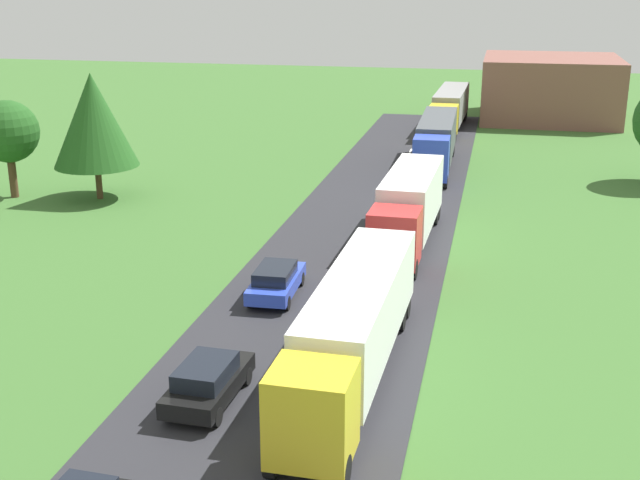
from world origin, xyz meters
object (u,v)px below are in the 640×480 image
(car_fourth, at_px, (208,381))
(tree_maple, at_px, (94,120))
(truck_third, at_px, (409,205))
(truck_fourth, at_px, (436,140))
(tree_elm, at_px, (8,132))
(truck_second, at_px, (354,325))
(distant_building, at_px, (550,88))
(car_fifth, at_px, (276,280))
(truck_fifth, at_px, (450,107))

(car_fourth, height_order, tree_maple, tree_maple)
(car_fourth, bearing_deg, truck_third, 76.38)
(truck_fourth, xyz_separation_m, tree_maple, (-20.93, -13.55, 3.01))
(tree_maple, bearing_deg, tree_elm, -171.11)
(truck_second, bearing_deg, distant_building, 81.24)
(tree_maple, distance_m, tree_elm, 5.83)
(tree_elm, bearing_deg, distant_building, 47.89)
(truck_third, xyz_separation_m, car_fifth, (-4.97, -9.25, -1.36))
(truck_third, xyz_separation_m, tree_elm, (-26.71, 4.41, 2.17))
(truck_fifth, relative_size, tree_elm, 2.26)
(truck_fifth, height_order, tree_maple, tree_maple)
(truck_second, height_order, truck_fifth, truck_second)
(truck_third, height_order, truck_fourth, truck_third)
(truck_fourth, xyz_separation_m, car_fourth, (-4.57, -38.07, -1.33))
(car_fifth, bearing_deg, tree_maple, 137.81)
(truck_fourth, relative_size, distant_building, 0.99)
(truck_fifth, xyz_separation_m, car_fourth, (-4.45, -55.42, -1.27))
(car_fifth, bearing_deg, distant_building, 75.12)
(car_fifth, xyz_separation_m, tree_maple, (-16.05, 14.55, 4.36))
(truck_fourth, xyz_separation_m, distant_building, (9.32, 25.33, 0.93))
(car_fourth, height_order, tree_elm, tree_elm)
(truck_third, height_order, car_fourth, truck_third)
(truck_second, height_order, distant_building, distant_building)
(tree_elm, xyz_separation_m, distant_building, (35.95, 39.76, -1.25))
(truck_fourth, height_order, tree_elm, tree_elm)
(truck_fourth, xyz_separation_m, car_fifth, (-4.88, -28.10, -1.35))
(car_fourth, height_order, car_fifth, car_fourth)
(tree_maple, bearing_deg, car_fifth, -42.19)
(truck_third, height_order, car_fifth, truck_third)
(truck_fifth, xyz_separation_m, distant_building, (9.44, 7.98, 1.00))
(truck_third, xyz_separation_m, distant_building, (9.23, 44.17, 0.92))
(car_fourth, distance_m, tree_elm, 32.52)
(truck_fourth, distance_m, tree_elm, 30.37)
(truck_fourth, bearing_deg, car_fifth, -99.85)
(car_fifth, relative_size, tree_maple, 0.56)
(car_fourth, bearing_deg, truck_fifth, 85.41)
(truck_fourth, relative_size, truck_fifth, 0.93)
(truck_third, height_order, tree_elm, tree_elm)
(truck_third, distance_m, car_fifth, 10.59)
(car_fourth, bearing_deg, tree_maple, 123.70)
(distant_building, bearing_deg, truck_fourth, -110.20)
(truck_fourth, bearing_deg, tree_elm, -151.53)
(truck_fourth, distance_m, truck_fifth, 17.34)
(truck_fourth, distance_m, car_fourth, 38.37)
(car_fifth, distance_m, distant_building, 55.32)
(tree_maple, bearing_deg, truck_fifth, 56.03)
(truck_second, xyz_separation_m, distant_building, (9.33, 60.52, 0.98))
(truck_fifth, bearing_deg, distant_building, 40.22)
(tree_elm, bearing_deg, truck_second, -37.95)
(car_fourth, distance_m, car_fifth, 9.98)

